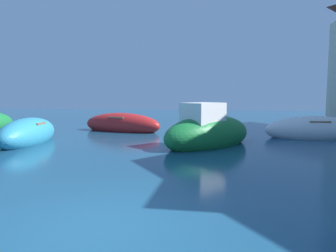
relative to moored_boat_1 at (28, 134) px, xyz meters
name	(u,v)px	position (x,y,z in m)	size (l,w,h in m)	color
ground	(95,226)	(6.69, -8.23, -0.41)	(80.00, 80.00, 0.00)	navy
moored_boat_1	(28,134)	(0.00, 0.00, 0.00)	(2.30, 4.75, 1.49)	teal
moored_boat_2	(122,125)	(2.78, 5.24, -0.02)	(5.41, 2.93, 1.43)	#B21E1E
moored_boat_3	(208,133)	(8.19, 0.60, 0.15)	(4.58, 5.04, 2.26)	#197233
moored_boat_4	(315,130)	(13.47, 3.95, -0.01)	(5.12, 2.01, 1.46)	white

